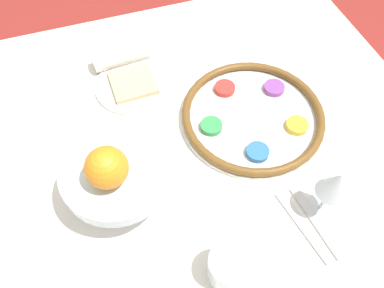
# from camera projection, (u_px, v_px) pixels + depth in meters

# --- Properties ---
(ground_plane) EXTENTS (8.00, 8.00, 0.00)m
(ground_plane) POSITION_uv_depth(u_px,v_px,m) (189.00, 246.00, 1.47)
(ground_plane) COLOR maroon
(dining_table) EXTENTS (1.20, 1.03, 0.72)m
(dining_table) POSITION_uv_depth(u_px,v_px,m) (188.00, 208.00, 1.17)
(dining_table) COLOR white
(dining_table) RESTS_ON ground_plane
(seder_plate) EXTENTS (0.34, 0.34, 0.03)m
(seder_plate) POSITION_uv_depth(u_px,v_px,m) (253.00, 115.00, 0.90)
(seder_plate) COLOR silver
(seder_plate) RESTS_ON dining_table
(wine_glass) EXTENTS (0.07, 0.07, 0.14)m
(wine_glass) POSITION_uv_depth(u_px,v_px,m) (335.00, 186.00, 0.70)
(wine_glass) COLOR silver
(wine_glass) RESTS_ON dining_table
(fruit_stand) EXTENTS (0.22, 0.22, 0.11)m
(fruit_stand) POSITION_uv_depth(u_px,v_px,m) (117.00, 173.00, 0.73)
(fruit_stand) COLOR silver
(fruit_stand) RESTS_ON dining_table
(orange_fruit) EXTENTS (0.08, 0.08, 0.08)m
(orange_fruit) POSITION_uv_depth(u_px,v_px,m) (107.00, 168.00, 0.67)
(orange_fruit) COLOR orange
(orange_fruit) RESTS_ON fruit_stand
(bread_plate) EXTENTS (0.20, 0.20, 0.02)m
(bread_plate) POSITION_uv_depth(u_px,v_px,m) (133.00, 84.00, 0.97)
(bread_plate) COLOR silver
(bread_plate) RESTS_ON dining_table
(napkin_roll) EXTENTS (0.15, 0.06, 0.05)m
(napkin_roll) POSITION_uv_depth(u_px,v_px,m) (121.00, 56.00, 1.00)
(napkin_roll) COLOR white
(napkin_roll) RESTS_ON dining_table
(cup_far) EXTENTS (0.08, 0.08, 0.07)m
(cup_far) POSITION_uv_depth(u_px,v_px,m) (228.00, 267.00, 0.68)
(cup_far) COLOR silver
(cup_far) RESTS_ON dining_table
(fork_left) EXTENTS (0.04, 0.17, 0.01)m
(fork_left) POSITION_uv_depth(u_px,v_px,m) (316.00, 221.00, 0.76)
(fork_left) COLOR silver
(fork_left) RESTS_ON dining_table
(fork_right) EXTENTS (0.05, 0.17, 0.01)m
(fork_right) POSITION_uv_depth(u_px,v_px,m) (303.00, 226.00, 0.76)
(fork_right) COLOR silver
(fork_right) RESTS_ON dining_table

